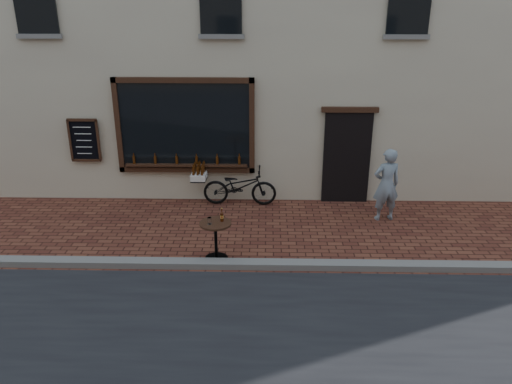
{
  "coord_description": "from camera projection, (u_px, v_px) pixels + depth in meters",
  "views": [
    {
      "loc": [
        0.01,
        -7.86,
        4.66
      ],
      "look_at": [
        -0.19,
        1.2,
        1.1
      ],
      "focal_mm": 35.0,
      "sensor_mm": 36.0,
      "label": 1
    }
  ],
  "objects": [
    {
      "name": "cargo_bicycle",
      "position": [
        238.0,
        186.0,
        11.84
      ],
      "size": [
        2.01,
        0.65,
        0.98
      ],
      "rotation": [
        0.0,
        0.0,
        1.55
      ],
      "color": "black",
      "rests_on": "ground"
    },
    {
      "name": "bistro_table",
      "position": [
        216.0,
        233.0,
        9.3
      ],
      "size": [
        0.6,
        0.6,
        1.02
      ],
      "color": "black",
      "rests_on": "ground"
    },
    {
      "name": "pedestrian",
      "position": [
        386.0,
        185.0,
        10.91
      ],
      "size": [
        0.66,
        0.5,
        1.64
      ],
      "primitive_type": "imported",
      "rotation": [
        0.0,
        0.0,
        3.34
      ],
      "color": "gray",
      "rests_on": "ground"
    },
    {
      "name": "kerb",
      "position": [
        265.0,
        264.0,
        9.18
      ],
      "size": [
        90.0,
        0.25,
        0.12
      ],
      "primitive_type": "cube",
      "color": "slate",
      "rests_on": "ground"
    },
    {
      "name": "ground",
      "position": [
        265.0,
        273.0,
        9.02
      ],
      "size": [
        90.0,
        90.0,
        0.0
      ],
      "primitive_type": "plane",
      "color": "#4E2219",
      "rests_on": "ground"
    }
  ]
}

